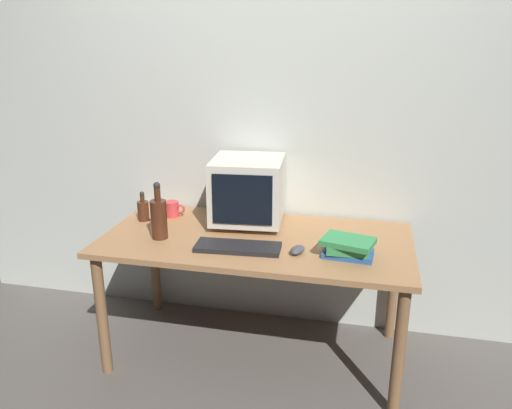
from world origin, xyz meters
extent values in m
plane|color=#56514C|center=(0.00, 0.00, 0.00)|extent=(6.00, 6.00, 0.00)
cube|color=beige|center=(0.00, 0.45, 1.25)|extent=(4.00, 0.08, 2.50)
cube|color=#9E7047|center=(0.00, 0.00, 0.69)|extent=(1.60, 0.79, 0.03)
cylinder|color=brown|center=(-0.74, -0.33, 0.34)|extent=(0.06, 0.06, 0.68)
cylinder|color=brown|center=(0.74, -0.33, 0.34)|extent=(0.06, 0.06, 0.68)
cylinder|color=brown|center=(-0.74, 0.33, 0.34)|extent=(0.06, 0.06, 0.68)
cylinder|color=brown|center=(0.74, 0.33, 0.34)|extent=(0.06, 0.06, 0.68)
cube|color=beige|center=(-0.09, 0.19, 0.72)|extent=(0.30, 0.26, 0.03)
cube|color=beige|center=(-0.09, 0.19, 0.91)|extent=(0.41, 0.41, 0.34)
cube|color=black|center=(-0.07, 0.00, 0.91)|extent=(0.31, 0.04, 0.27)
cube|color=black|center=(-0.05, -0.17, 0.72)|extent=(0.43, 0.18, 0.02)
ellipsoid|color=#3F3F47|center=(0.24, -0.16, 0.72)|extent=(0.09, 0.11, 0.04)
cylinder|color=#472314|center=(-0.49, -0.12, 0.81)|extent=(0.08, 0.08, 0.20)
cylinder|color=#472314|center=(-0.49, -0.12, 0.94)|extent=(0.03, 0.03, 0.07)
sphere|color=#262626|center=(-0.49, -0.12, 0.99)|extent=(0.04, 0.04, 0.04)
cylinder|color=#472314|center=(-0.68, 0.11, 0.76)|extent=(0.06, 0.06, 0.11)
cylinder|color=#472314|center=(-0.68, 0.11, 0.84)|extent=(0.02, 0.02, 0.04)
sphere|color=#262626|center=(-0.68, 0.11, 0.86)|extent=(0.03, 0.03, 0.03)
cube|color=#28569E|center=(0.48, -0.14, 0.72)|extent=(0.24, 0.16, 0.03)
cube|color=#33894C|center=(0.48, -0.14, 0.75)|extent=(0.20, 0.14, 0.04)
cube|color=#33894C|center=(0.48, -0.14, 0.78)|extent=(0.27, 0.22, 0.03)
cylinder|color=#CC383D|center=(-0.55, 0.20, 0.75)|extent=(0.08, 0.08, 0.09)
torus|color=#CC383D|center=(-0.50, 0.20, 0.75)|extent=(0.06, 0.01, 0.06)
camera|label=1|loc=(0.53, -2.36, 1.70)|focal=35.10mm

